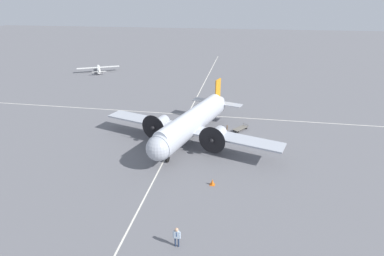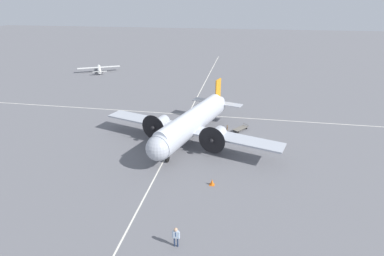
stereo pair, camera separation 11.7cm
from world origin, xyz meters
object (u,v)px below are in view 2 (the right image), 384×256
object	(u,v)px
suitcase_near_door	(227,128)
crew_foreground	(176,235)
airliner_main	(190,123)
traffic_cone	(212,182)
light_aircraft_distant	(99,69)
suitcase_upright_spare	(223,128)
baggage_cart	(241,128)

from	to	relation	value
suitcase_near_door	crew_foreground	bearing A→B (deg)	-5.84
airliner_main	traffic_cone	distance (m)	9.81
traffic_cone	airliner_main	bearing A→B (deg)	-156.95
airliner_main	crew_foreground	size ratio (longest dim) A/B	13.39
crew_foreground	light_aircraft_distant	size ratio (longest dim) A/B	0.18
airliner_main	suitcase_upright_spare	xyz separation A→B (m)	(-4.72, 3.69, -2.36)
baggage_cart	traffic_cone	world-z (taller)	traffic_cone
suitcase_upright_spare	traffic_cone	distance (m)	13.49
suitcase_upright_spare	baggage_cart	bearing A→B (deg)	94.50
airliner_main	baggage_cart	distance (m)	8.17
baggage_cart	light_aircraft_distant	size ratio (longest dim) A/B	0.26
airliner_main	suitcase_upright_spare	bearing A→B (deg)	159.06
suitcase_upright_spare	crew_foreground	bearing A→B (deg)	-4.33
suitcase_upright_spare	baggage_cart	distance (m)	2.41
light_aircraft_distant	traffic_cone	xyz separation A→B (m)	(43.01, 32.51, -0.51)
crew_foreground	baggage_cart	xyz separation A→B (m)	(-21.91, 4.05, -0.76)
airliner_main	crew_foreground	distance (m)	17.20
crew_foreground	suitcase_near_door	bearing A→B (deg)	-96.40
baggage_cart	suitcase_upright_spare	bearing A→B (deg)	-48.73
airliner_main	crew_foreground	bearing A→B (deg)	23.98
baggage_cart	suitcase_near_door	bearing A→B (deg)	-49.46
suitcase_near_door	suitcase_upright_spare	bearing A→B (deg)	-83.23
crew_foreground	traffic_cone	bearing A→B (deg)	-102.14
light_aircraft_distant	traffic_cone	world-z (taller)	light_aircraft_distant
airliner_main	light_aircraft_distant	size ratio (longest dim) A/B	2.43
airliner_main	baggage_cart	bearing A→B (deg)	145.94
airliner_main	light_aircraft_distant	bearing A→B (deg)	-122.83
baggage_cart	light_aircraft_distant	world-z (taller)	light_aircraft_distant
airliner_main	suitcase_upright_spare	world-z (taller)	airliner_main
suitcase_upright_spare	light_aircraft_distant	world-z (taller)	light_aircraft_distant
suitcase_near_door	airliner_main	bearing A→B (deg)	-41.78
suitcase_upright_spare	traffic_cone	size ratio (longest dim) A/B	0.88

